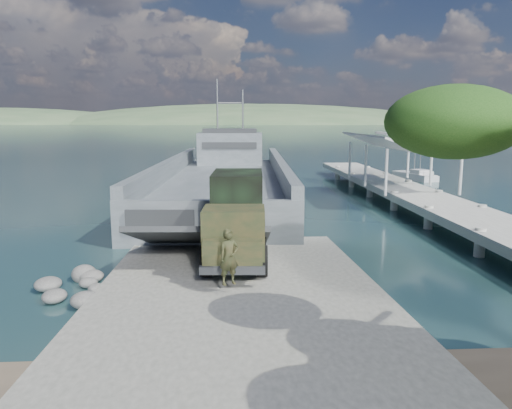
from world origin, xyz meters
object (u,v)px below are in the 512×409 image
(landing_craft, at_px, (225,187))
(soldier, at_px, (229,268))
(pier, at_px, (403,183))
(sailboat_near, at_px, (420,177))
(sailboat_far, at_px, (415,176))
(military_truck, at_px, (237,217))

(landing_craft, bearing_deg, soldier, -86.57)
(landing_craft, xyz_separation_m, soldier, (0.17, -23.71, 0.54))
(pier, relative_size, soldier, 23.26)
(sailboat_near, height_order, sailboat_far, sailboat_far)
(pier, xyz_separation_m, sailboat_near, (7.05, 14.43, -1.29))
(sailboat_far, bearing_deg, pier, -130.49)
(sailboat_far, bearing_deg, sailboat_near, -35.87)
(pier, height_order, landing_craft, landing_craft)
(pier, bearing_deg, landing_craft, 167.04)
(pier, relative_size, sailboat_near, 7.61)
(landing_craft, xyz_separation_m, sailboat_far, (20.03, 11.51, -0.55))
(military_truck, bearing_deg, sailboat_near, 59.95)
(landing_craft, relative_size, military_truck, 4.88)
(pier, xyz_separation_m, landing_craft, (-13.51, 3.11, -0.69))
(pier, bearing_deg, sailboat_far, 65.95)
(military_truck, distance_m, sailboat_near, 36.36)
(military_truck, bearing_deg, pier, 54.13)
(soldier, bearing_deg, pier, 31.89)
(military_truck, relative_size, sailboat_far, 1.17)
(sailboat_near, relative_size, sailboat_far, 0.87)
(landing_craft, distance_m, sailboat_near, 23.48)
(sailboat_near, bearing_deg, sailboat_far, 147.26)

